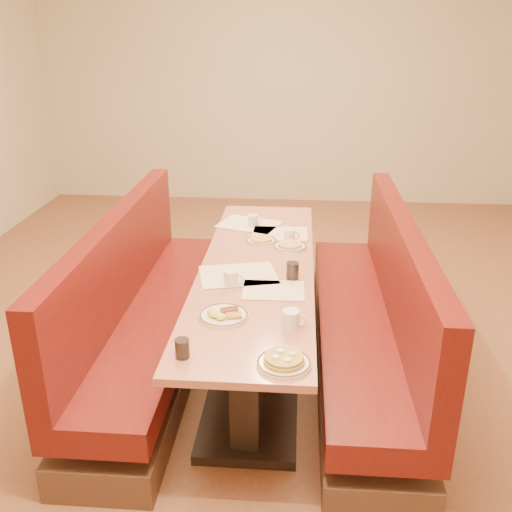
# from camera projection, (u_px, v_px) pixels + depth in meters

# --- Properties ---
(ground) EXTENTS (8.00, 8.00, 0.00)m
(ground) POSITION_uv_depth(u_px,v_px,m) (257.00, 368.00, 3.83)
(ground) COLOR #9E6647
(ground) RESTS_ON ground
(room_envelope) EXTENTS (6.04, 8.04, 2.82)m
(room_envelope) POSITION_uv_depth(u_px,v_px,m) (257.00, 67.00, 3.11)
(room_envelope) COLOR beige
(room_envelope) RESTS_ON ground
(diner_table) EXTENTS (0.70, 2.50, 0.75)m
(diner_table) POSITION_uv_depth(u_px,v_px,m) (257.00, 319.00, 3.69)
(diner_table) COLOR black
(diner_table) RESTS_ON ground
(booth_left) EXTENTS (0.55, 2.50, 1.05)m
(booth_left) POSITION_uv_depth(u_px,v_px,m) (146.00, 317.00, 3.75)
(booth_left) COLOR #4C3326
(booth_left) RESTS_ON ground
(booth_right) EXTENTS (0.55, 2.50, 1.05)m
(booth_right) POSITION_uv_depth(u_px,v_px,m) (371.00, 325.00, 3.64)
(booth_right) COLOR #4C3326
(booth_right) RESTS_ON ground
(placemat_near_left) EXTENTS (0.52, 0.44, 0.00)m
(placemat_near_left) POSITION_uv_depth(u_px,v_px,m) (238.00, 275.00, 3.42)
(placemat_near_left) COLOR #F9EDC3
(placemat_near_left) RESTS_ON diner_table
(placemat_near_right) EXTENTS (0.35, 0.27, 0.00)m
(placemat_near_right) POSITION_uv_depth(u_px,v_px,m) (273.00, 290.00, 3.22)
(placemat_near_right) COLOR #F9EDC3
(placemat_near_right) RESTS_ON diner_table
(placemat_far_left) EXTENTS (0.51, 0.44, 0.00)m
(placemat_far_left) POSITION_uv_depth(u_px,v_px,m) (249.00, 224.00, 4.28)
(placemat_far_left) COLOR #F9EDC3
(placemat_far_left) RESTS_ON diner_table
(placemat_far_right) EXTENTS (0.39, 0.30, 0.00)m
(placemat_far_right) POSITION_uv_depth(u_px,v_px,m) (280.00, 233.00, 4.10)
(placemat_far_right) COLOR #F9EDC3
(placemat_far_right) RESTS_ON diner_table
(pancake_plate) EXTENTS (0.25, 0.25, 0.06)m
(pancake_plate) POSITION_uv_depth(u_px,v_px,m) (284.00, 361.00, 2.51)
(pancake_plate) COLOR white
(pancake_plate) RESTS_ON diner_table
(eggs_plate) EXTENTS (0.26, 0.26, 0.05)m
(eggs_plate) POSITION_uv_depth(u_px,v_px,m) (223.00, 315.00, 2.92)
(eggs_plate) COLOR white
(eggs_plate) RESTS_ON diner_table
(extra_plate_mid) EXTENTS (0.23, 0.23, 0.05)m
(extra_plate_mid) POSITION_uv_depth(u_px,v_px,m) (290.00, 246.00, 3.83)
(extra_plate_mid) COLOR white
(extra_plate_mid) RESTS_ON diner_table
(extra_plate_far) EXTENTS (0.21, 0.21, 0.04)m
(extra_plate_far) POSITION_uv_depth(u_px,v_px,m) (261.00, 240.00, 3.93)
(extra_plate_far) COLOR white
(extra_plate_far) RESTS_ON diner_table
(coffee_mug_a) EXTENTS (0.12, 0.09, 0.09)m
(coffee_mug_a) POSITION_uv_depth(u_px,v_px,m) (292.00, 319.00, 2.81)
(coffee_mug_a) COLOR white
(coffee_mug_a) RESTS_ON diner_table
(coffee_mug_b) EXTENTS (0.12, 0.09, 0.09)m
(coffee_mug_b) POSITION_uv_depth(u_px,v_px,m) (232.00, 278.00, 3.27)
(coffee_mug_b) COLOR white
(coffee_mug_b) RESTS_ON diner_table
(coffee_mug_c) EXTENTS (0.11, 0.08, 0.08)m
(coffee_mug_c) POSITION_uv_depth(u_px,v_px,m) (290.00, 235.00, 3.95)
(coffee_mug_c) COLOR white
(coffee_mug_c) RESTS_ON diner_table
(coffee_mug_d) EXTENTS (0.10, 0.08, 0.08)m
(coffee_mug_d) POSITION_uv_depth(u_px,v_px,m) (254.00, 220.00, 4.25)
(coffee_mug_d) COLOR white
(coffee_mug_d) RESTS_ON diner_table
(soda_tumbler_near) EXTENTS (0.07, 0.07, 0.09)m
(soda_tumbler_near) POSITION_uv_depth(u_px,v_px,m) (182.00, 348.00, 2.56)
(soda_tumbler_near) COLOR black
(soda_tumbler_near) RESTS_ON diner_table
(soda_tumbler_mid) EXTENTS (0.07, 0.07, 0.10)m
(soda_tumbler_mid) POSITION_uv_depth(u_px,v_px,m) (293.00, 271.00, 3.36)
(soda_tumbler_mid) COLOR black
(soda_tumbler_mid) RESTS_ON diner_table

